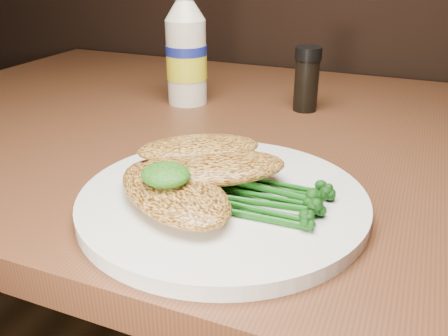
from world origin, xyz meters
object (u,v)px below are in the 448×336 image
at_px(plate, 223,200).
at_px(mayo_bottle, 186,46).
at_px(dining_table, 227,314).
at_px(pepper_grinder, 307,79).

xyz_separation_m(plate, mayo_bottle, (-0.20, 0.32, 0.09)).
xyz_separation_m(dining_table, pepper_grinder, (0.09, 0.11, 0.43)).
bearing_deg(mayo_bottle, plate, -57.90).
distance_m(dining_table, pepper_grinder, 0.45).
xyz_separation_m(dining_table, mayo_bottle, (-0.11, 0.08, 0.47)).
xyz_separation_m(plate, pepper_grinder, (-0.00, 0.36, 0.04)).
bearing_deg(pepper_grinder, plate, -89.83).
height_order(plate, pepper_grinder, pepper_grinder).
bearing_deg(plate, mayo_bottle, 122.10).
bearing_deg(dining_table, mayo_bottle, 143.77).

